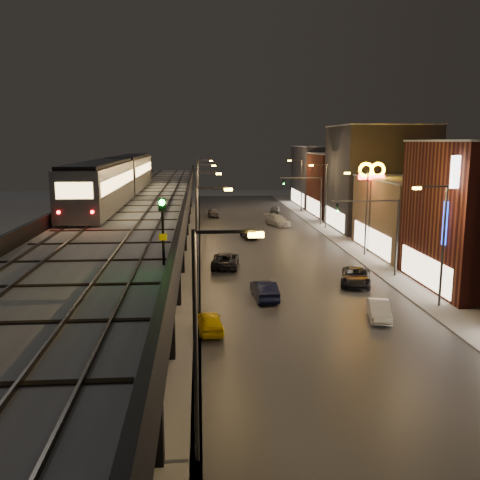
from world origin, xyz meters
name	(u,v)px	position (x,y,z in m)	size (l,w,h in m)	color
ground	(212,399)	(0.00, 0.00, 0.00)	(220.00, 220.00, 0.00)	silver
road_surface	(271,249)	(7.50, 35.00, 0.03)	(17.00, 120.00, 0.06)	#46474D
sidewalk_right	(358,248)	(17.50, 35.00, 0.07)	(4.00, 120.00, 0.14)	#9FA1A8
under_viaduct_pavement	(150,251)	(-6.00, 35.00, 0.03)	(11.00, 120.00, 0.06)	#9FA1A8
elevated_viaduct	(146,204)	(-6.00, 31.84, 5.62)	(9.00, 100.00, 6.30)	black
viaduct_trackbed	(146,197)	(-6.01, 31.97, 6.39)	(8.40, 100.00, 0.32)	#B2B7C1
viaduct_parapet_streetside	(188,192)	(-1.65, 32.00, 6.85)	(0.30, 100.00, 1.10)	black
viaduct_parapet_far	(103,193)	(-10.35, 32.00, 6.85)	(0.30, 100.00, 1.10)	black
building_c	(426,216)	(23.99, 32.00, 4.08)	(12.20, 15.20, 8.16)	brown
building_d	(379,178)	(23.99, 48.00, 7.08)	(12.20, 13.20, 14.16)	#292A31
building_e	(350,185)	(23.99, 62.00, 5.08)	(12.20, 12.20, 10.16)	#5C2818
building_f	(329,176)	(23.99, 76.00, 5.58)	(12.20, 16.20, 11.16)	#32323C
streetlight_left_0	(203,331)	(-0.43, -5.00, 5.24)	(2.57, 0.28, 9.00)	#38383A
streetlight_left_1	(201,241)	(-0.43, 13.00, 5.24)	(2.57, 0.28, 9.00)	#38383A
streetlight_right_1	(440,237)	(16.73, 13.00, 5.24)	(2.56, 0.28, 9.00)	#38383A
streetlight_left_2	(200,209)	(-0.43, 31.00, 5.24)	(2.57, 0.28, 9.00)	#38383A
streetlight_right_2	(364,207)	(16.73, 31.00, 5.24)	(2.56, 0.28, 9.00)	#38383A
streetlight_left_3	(200,192)	(-0.43, 49.00, 5.24)	(2.57, 0.28, 9.00)	#38383A
streetlight_right_3	(324,191)	(16.73, 49.00, 5.24)	(2.56, 0.28, 9.00)	#38383A
streetlight_left_4	(200,182)	(-0.43, 67.00, 5.24)	(2.57, 0.28, 9.00)	#38383A
streetlight_right_4	(300,182)	(16.73, 67.00, 5.24)	(2.56, 0.28, 9.00)	#38383A
traffic_light_rig_a	(385,228)	(15.84, 22.00, 4.50)	(6.10, 0.34, 7.00)	#38383A
traffic_light_rig_b	(313,195)	(15.84, 52.00, 4.50)	(6.10, 0.34, 7.00)	#38383A
subway_train	(119,177)	(-8.50, 30.61, 8.51)	(3.17, 38.56, 3.80)	gray
rail_signal	(163,218)	(-2.10, -0.33, 8.75)	(0.35, 0.43, 3.00)	black
car_taxi	(210,323)	(0.06, 9.00, 0.66)	(1.57, 3.90, 1.33)	#F7D001
car_near_white	(264,290)	(4.40, 15.84, 0.74)	(1.57, 4.51, 1.49)	black
car_mid_silver	(225,260)	(1.92, 26.60, 0.73)	(2.43, 5.28, 1.47)	black
car_mid_dark	(249,234)	(5.64, 42.13, 0.62)	(1.73, 4.25, 1.23)	#3D3E40
car_far_white	(213,213)	(1.70, 61.85, 0.70)	(1.65, 4.10, 1.40)	gray
car_onc_silver	(379,311)	(11.63, 10.54, 0.64)	(1.35, 3.87, 1.28)	white
car_onc_dark	(356,277)	(12.63, 19.41, 0.72)	(2.40, 5.20, 1.45)	black
car_onc_white	(277,221)	(10.67, 51.88, 0.76)	(2.13, 5.23, 1.52)	white
car_onc_red	(275,210)	(12.12, 64.86, 0.66)	(1.56, 3.88, 1.32)	slate
sign_mcdonalds	(371,180)	(18.00, 32.85, 7.96)	(2.92, 0.51, 9.82)	#38383A
sign_citgo	(463,191)	(18.50, 13.57, 8.48)	(2.33, 0.39, 11.06)	#38383A
sign_carwash	(453,232)	(18.50, 14.75, 5.33)	(1.47, 0.35, 7.62)	#38383A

